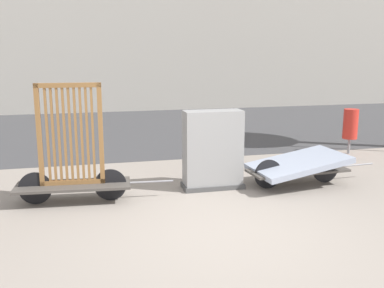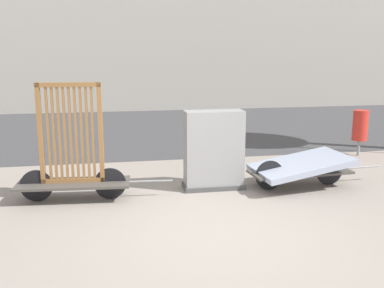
# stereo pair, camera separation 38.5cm
# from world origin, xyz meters

# --- Properties ---
(ground_plane) EXTENTS (60.00, 60.00, 0.00)m
(ground_plane) POSITION_xyz_m (0.00, 0.00, 0.00)
(ground_plane) COLOR gray
(road_strip) EXTENTS (56.00, 8.10, 0.01)m
(road_strip) POSITION_xyz_m (0.00, 8.20, 0.00)
(road_strip) COLOR #424244
(road_strip) RESTS_ON ground_plane
(bike_cart_with_bedframe) EXTENTS (2.50, 0.75, 1.89)m
(bike_cart_with_bedframe) POSITION_xyz_m (-1.92, 1.78, 0.63)
(bike_cart_with_bedframe) COLOR #4C4742
(bike_cart_with_bedframe) RESTS_ON ground_plane
(bike_cart_with_mattress) EXTENTS (2.50, 1.20, 0.58)m
(bike_cart_with_mattress) POSITION_xyz_m (1.93, 1.78, 0.37)
(bike_cart_with_mattress) COLOR #4C4742
(bike_cart_with_mattress) RESTS_ON ground_plane
(utility_cabinet) EXTENTS (1.06, 0.45, 1.36)m
(utility_cabinet) POSITION_xyz_m (0.42, 2.00, 0.64)
(utility_cabinet) COLOR #4C4C4C
(utility_cabinet) RESTS_ON ground_plane
(trash_bin) EXTENTS (0.33, 0.33, 1.04)m
(trash_bin) POSITION_xyz_m (4.24, 3.80, 0.69)
(trash_bin) COLOR gray
(trash_bin) RESTS_ON ground_plane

